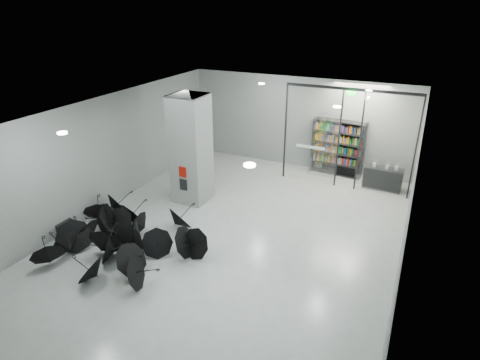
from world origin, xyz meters
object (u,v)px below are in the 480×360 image
at_px(umbrella_cluster, 122,239).
at_px(shop_counter, 383,178).
at_px(column, 191,149).
at_px(bookshelf, 338,148).
at_px(bench, 73,232).

bearing_deg(umbrella_cluster, shop_counter, 49.80).
height_order(column, bookshelf, column).
bearing_deg(column, umbrella_cluster, -93.31).
distance_m(column, bookshelf, 6.50).
relative_size(column, bench, 2.92).
bearing_deg(column, shop_counter, 32.21).
distance_m(bench, bookshelf, 10.89).
bearing_deg(bookshelf, column, -126.25).
xyz_separation_m(bench, shop_counter, (8.40, 8.06, 0.22)).
xyz_separation_m(column, umbrella_cluster, (-0.22, -3.80, -1.69)).
distance_m(bench, umbrella_cluster, 1.80).
bearing_deg(bench, shop_counter, 55.56).
distance_m(column, bench, 4.84).
distance_m(shop_counter, umbrella_cluster, 10.25).
height_order(shop_counter, umbrella_cluster, umbrella_cluster).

